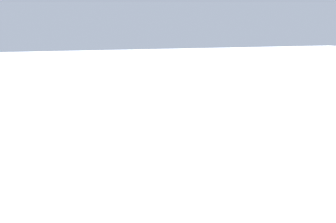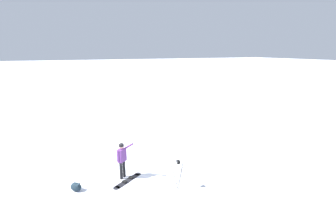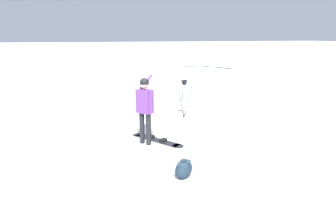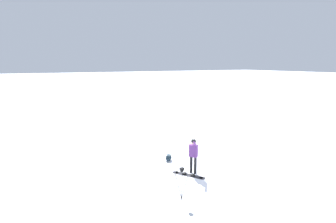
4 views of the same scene
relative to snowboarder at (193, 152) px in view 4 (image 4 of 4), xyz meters
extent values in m
plane|color=white|center=(-0.33, -0.18, -1.10)|extent=(300.00, 300.00, 0.00)
cylinder|color=black|center=(-0.08, -0.07, -0.67)|extent=(0.14, 0.14, 0.87)
cylinder|color=black|center=(0.09, 0.06, -0.67)|extent=(0.14, 0.14, 0.87)
cube|color=#592D72|center=(0.00, -0.01, 0.07)|extent=(0.48, 0.45, 0.62)
sphere|color=tan|center=(0.00, -0.01, 0.53)|extent=(0.24, 0.24, 0.24)
sphere|color=black|center=(0.00, -0.01, 0.56)|extent=(0.25, 0.25, 0.25)
cylinder|color=#592D72|center=(-0.30, 0.09, 0.50)|extent=(0.41, 0.50, 0.43)
cylinder|color=#592D72|center=(0.18, 0.10, 0.07)|extent=(0.09, 0.09, 0.62)
cube|color=black|center=(-0.14, 0.35, -1.09)|extent=(1.38, 1.05, 0.02)
cylinder|color=black|center=(-0.75, -0.05, -1.09)|extent=(0.30, 0.30, 0.02)
cylinder|color=black|center=(0.47, 0.76, -1.09)|extent=(0.30, 0.30, 0.02)
cube|color=black|center=(-0.32, 0.23, -1.04)|extent=(0.23, 0.24, 0.08)
cube|color=black|center=(0.05, 0.48, -1.04)|extent=(0.23, 0.24, 0.08)
ellipsoid|color=#192833|center=(2.12, 0.26, -0.93)|extent=(0.61, 0.59, 0.35)
cube|color=#263A47|center=(2.12, 0.26, -0.81)|extent=(0.37, 0.35, 0.08)
cylinder|color=#262628|center=(-2.02, 2.06, -0.50)|extent=(0.06, 0.35, 1.21)
cylinder|color=#262628|center=(-2.15, 1.84, -0.50)|extent=(0.33, 0.16, 1.21)
cylinder|color=#262628|center=(-1.87, 1.81, -0.50)|extent=(0.30, 0.22, 1.21)
cube|color=black|center=(-2.00, 1.90, 0.13)|extent=(0.10, 0.10, 0.06)
cube|color=black|center=(-2.00, 1.90, 0.21)|extent=(0.12, 0.16, 0.10)
camera|label=1|loc=(-6.20, -5.36, 8.00)|focal=36.00mm
camera|label=2|loc=(2.15, 10.29, 4.84)|focal=25.50mm
camera|label=3|loc=(7.22, -1.81, 1.71)|focal=31.18mm
camera|label=4|loc=(-10.69, 7.25, 4.40)|focal=28.78mm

